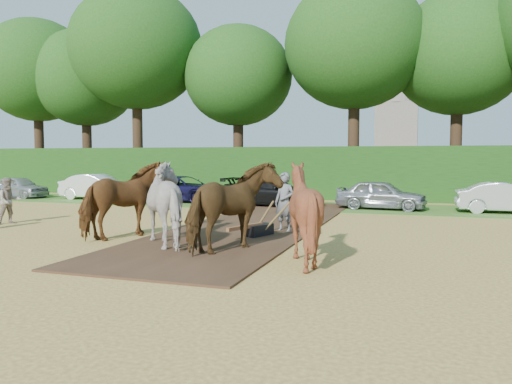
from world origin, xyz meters
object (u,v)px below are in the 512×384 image
object	(u,v)px
plough_team	(206,205)
parked_cars	(283,192)
spectator_near	(9,201)
church	(398,65)

from	to	relation	value
plough_team	parked_cars	distance (m)	11.73
spectator_near	parked_cars	xyz separation A→B (m)	(7.71, 9.47, -0.15)
plough_team	spectator_near	bearing A→B (deg)	165.89
plough_team	church	xyz separation A→B (m)	(2.36, 52.82, 12.58)
parked_cars	church	size ratio (longest dim) A/B	1.32
spectator_near	church	xyz separation A→B (m)	(11.13, 50.62, 12.89)
spectator_near	parked_cars	world-z (taller)	spectator_near
spectator_near	plough_team	world-z (taller)	plough_team
spectator_near	plough_team	xyz separation A→B (m)	(8.77, -2.21, 0.31)
spectator_near	plough_team	size ratio (longest dim) A/B	0.21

